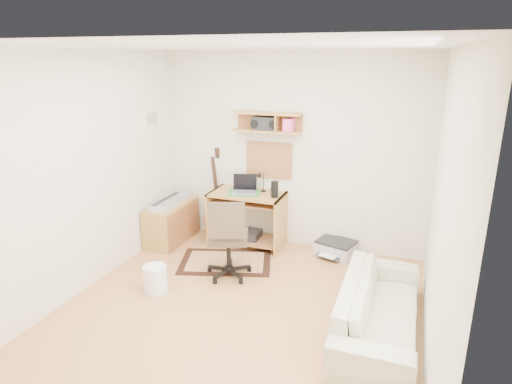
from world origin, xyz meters
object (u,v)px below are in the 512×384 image
(task_chair, at_px, (228,237))
(cabinet, at_px, (171,222))
(printer, at_px, (336,248))
(sofa, at_px, (380,300))
(desk, at_px, (247,219))

(task_chair, height_order, cabinet, task_chair)
(printer, relative_size, sofa, 0.27)
(task_chair, bearing_deg, printer, 23.37)
(task_chair, distance_m, printer, 1.56)
(task_chair, bearing_deg, sofa, -37.34)
(printer, bearing_deg, task_chair, -120.03)
(task_chair, relative_size, cabinet, 1.11)
(desk, bearing_deg, printer, 4.41)
(cabinet, bearing_deg, printer, 8.47)
(desk, relative_size, task_chair, 1.00)
(desk, relative_size, sofa, 0.56)
(task_chair, bearing_deg, cabinet, 129.94)
(desk, bearing_deg, cabinet, -166.90)
(task_chair, bearing_deg, desk, 77.91)
(cabinet, bearing_deg, desk, 13.10)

